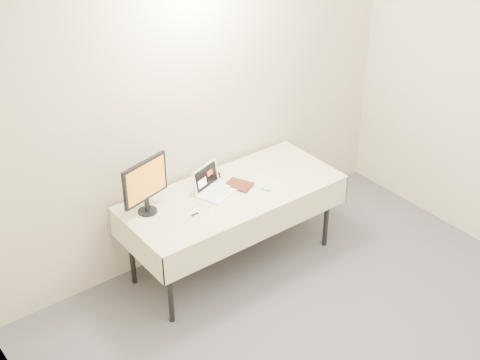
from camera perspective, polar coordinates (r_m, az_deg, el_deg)
back_wall at (r=5.52m, az=-3.53°, el=6.41°), size 4.00×0.10×2.70m
table at (r=5.52m, az=-0.63°, el=-1.53°), size 1.86×0.81×0.74m
laptop at (r=5.46m, az=-2.32°, el=-0.52°), size 0.37×0.34×0.22m
monitor at (r=5.14m, az=-8.09°, el=-0.25°), size 0.43×0.19×0.45m
book at (r=5.44m, az=-0.46°, el=0.05°), size 0.15×0.09×0.21m
alarm_clock at (r=5.66m, az=-2.30°, el=0.34°), size 0.12×0.06×0.05m
clicker at (r=5.51m, az=2.23°, el=-0.74°), size 0.07×0.10×0.02m
paper_form at (r=5.63m, az=2.33°, el=-0.08°), size 0.14×0.27×0.00m
usb_dongle at (r=5.21m, az=-3.86°, el=-2.95°), size 0.06×0.02×0.01m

